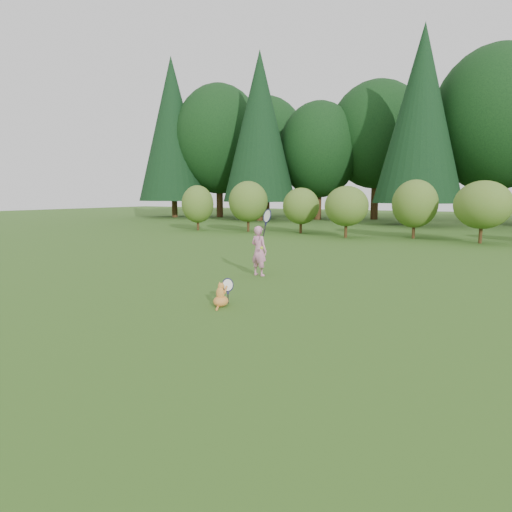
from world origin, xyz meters
The scene contains 6 objects.
ground centered at (0.00, 0.00, 0.00)m, with size 100.00×100.00×0.00m, color #235117.
shrub_row centered at (0.00, 13.00, 1.40)m, with size 28.00×3.00×2.80m, color #566920, non-canonical shape.
woodland_backdrop centered at (0.00, 23.00, 7.50)m, with size 48.00×10.00×15.00m, color black, non-canonical shape.
child centered at (-0.40, 2.04, 0.66)m, with size 0.75×0.50×1.89m.
cat centered at (0.43, -0.93, 0.23)m, with size 0.33×0.63×0.62m.
tennis_ball centered at (-0.22, 1.83, 0.74)m, with size 0.08×0.08×0.08m.
Camera 1 is at (4.73, -7.31, 2.03)m, focal length 30.00 mm.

